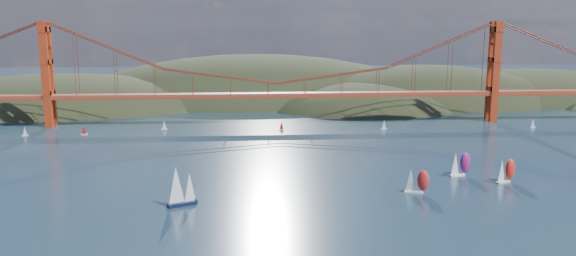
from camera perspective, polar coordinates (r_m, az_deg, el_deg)
The scene contains 12 objects.
headlands at distance 409.51m, azimuth 4.42°, elevation 1.24°, with size 725.00×225.00×96.00m.
bridge at distance 302.22m, azimuth -1.45°, elevation 6.50°, with size 552.00×12.00×55.00m.
sloop_navy at distance 170.62m, azimuth -10.88°, elevation -5.87°, with size 9.22×7.19×13.44m.
racer_0 at distance 184.89m, azimuth 12.93°, elevation -5.24°, with size 7.85×4.48×8.80m.
racer_1 at distance 205.78m, azimuth 21.25°, elevation -4.03°, with size 8.23×5.77×9.23m.
racer_rwb at distance 209.28m, azimuth 17.08°, elevation -3.49°, with size 8.53×5.04×9.56m.
distant_boat_1 at distance 299.84m, azimuth -25.17°, elevation -0.29°, with size 3.00×2.00×4.70m.
distant_boat_2 at distance 291.61m, azimuth -20.02°, elevation -0.20°, with size 3.00×2.00×4.70m.
distant_boat_3 at distance 294.55m, azimuth -12.46°, elevation 0.29°, with size 3.00×2.00×4.70m.
distant_boat_4 at distance 319.33m, azimuth 23.63°, elevation 0.44°, with size 3.00×2.00×4.70m.
distant_boat_8 at distance 292.98m, azimuth 9.74°, elevation 0.34°, with size 3.00×2.00×4.70m.
distant_boat_9 at distance 286.29m, azimuth -0.67°, elevation 0.25°, with size 3.00×2.00×4.70m.
Camera 1 is at (-17.02, -121.07, 53.66)m, focal length 35.00 mm.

